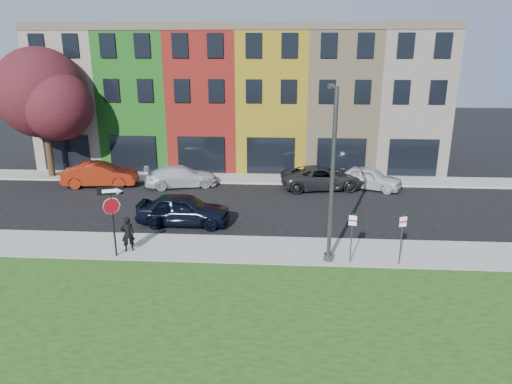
# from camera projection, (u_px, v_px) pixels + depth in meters

# --- Properties ---
(ground) EXTENTS (120.00, 120.00, 0.00)m
(ground) POSITION_uv_depth(u_px,v_px,m) (256.00, 284.00, 17.64)
(ground) COLOR black
(ground) RESTS_ON ground
(sidewalk_near) EXTENTS (40.00, 3.00, 0.12)m
(sidewalk_near) POSITION_uv_depth(u_px,v_px,m) (305.00, 252.00, 20.35)
(sidewalk_near) COLOR gray
(sidewalk_near) RESTS_ON ground
(sidewalk_far) EXTENTS (40.00, 2.40, 0.12)m
(sidewalk_far) POSITION_uv_depth(u_px,v_px,m) (227.00, 178.00, 32.11)
(sidewalk_far) COLOR gray
(sidewalk_far) RESTS_ON ground
(rowhouse_block) EXTENTS (30.00, 10.12, 10.00)m
(rowhouse_block) POSITION_uv_depth(u_px,v_px,m) (242.00, 99.00, 36.52)
(rowhouse_block) COLOR beige
(rowhouse_block) RESTS_ON ground
(stop_sign) EXTENTS (1.01, 0.37, 3.13)m
(stop_sign) POSITION_uv_depth(u_px,v_px,m) (112.00, 207.00, 19.14)
(stop_sign) COLOR black
(stop_sign) RESTS_ON sidewalk_near
(man) EXTENTS (0.86, 0.81, 1.60)m
(man) POSITION_uv_depth(u_px,v_px,m) (128.00, 234.00, 20.07)
(man) COLOR black
(man) RESTS_ON sidewalk_near
(sedan_near) EXTENTS (2.23, 4.91, 1.63)m
(sedan_near) POSITION_uv_depth(u_px,v_px,m) (184.00, 209.00, 23.51)
(sedan_near) COLOR black
(sedan_near) RESTS_ON ground
(parked_car_red) EXTENTS (2.97, 5.26, 1.58)m
(parked_car_red) POSITION_uv_depth(u_px,v_px,m) (100.00, 174.00, 30.29)
(parked_car_red) COLOR maroon
(parked_car_red) RESTS_ON ground
(parked_car_silver) EXTENTS (4.61, 5.85, 1.38)m
(parked_car_silver) POSITION_uv_depth(u_px,v_px,m) (181.00, 176.00, 30.22)
(parked_car_silver) COLOR silver
(parked_car_silver) RESTS_ON ground
(parked_car_dark) EXTENTS (4.24, 6.18, 1.49)m
(parked_car_dark) POSITION_uv_depth(u_px,v_px,m) (322.00, 178.00, 29.71)
(parked_car_dark) COLOR black
(parked_car_dark) RESTS_ON ground
(parked_car_white) EXTENTS (4.81, 5.50, 1.45)m
(parked_car_white) POSITION_uv_depth(u_px,v_px,m) (369.00, 178.00, 29.74)
(parked_car_white) COLOR silver
(parked_car_white) RESTS_ON ground
(street_lamp) EXTENTS (0.40, 2.58, 7.24)m
(street_lamp) POSITION_uv_depth(u_px,v_px,m) (332.00, 176.00, 18.52)
(street_lamp) COLOR #494B4E
(street_lamp) RESTS_ON sidewalk_near
(parking_sign_a) EXTENTS (0.31, 0.12, 2.20)m
(parking_sign_a) POSITION_uv_depth(u_px,v_px,m) (352.00, 232.00, 18.76)
(parking_sign_a) COLOR #494B4E
(parking_sign_a) RESTS_ON sidewalk_near
(parking_sign_b) EXTENTS (0.31, 0.13, 2.20)m
(parking_sign_b) POSITION_uv_depth(u_px,v_px,m) (402.00, 233.00, 18.63)
(parking_sign_b) COLOR #494B4E
(parking_sign_b) RESTS_ON sidewalk_near
(tree_purple) EXTENTS (7.30, 6.38, 8.85)m
(tree_purple) POSITION_uv_depth(u_px,v_px,m) (44.00, 95.00, 30.96)
(tree_purple) COLOR black
(tree_purple) RESTS_ON sidewalk_far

